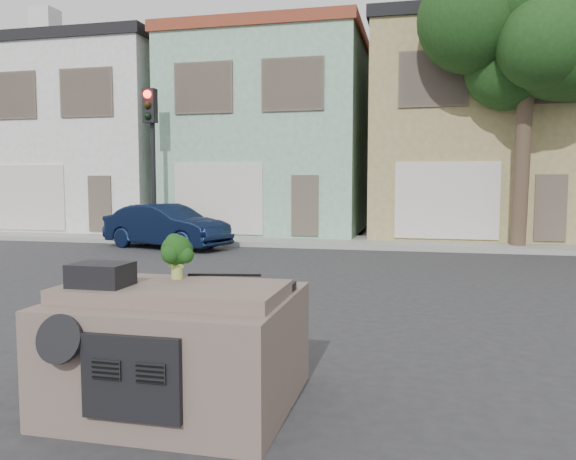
% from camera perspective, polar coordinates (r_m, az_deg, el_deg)
% --- Properties ---
extents(ground_plane, '(120.00, 120.00, 0.00)m').
position_cam_1_polar(ground_plane, '(8.16, -2.08, -9.40)').
color(ground_plane, '#303033').
rests_on(ground_plane, ground).
extents(sidewalk, '(40.00, 3.00, 0.15)m').
position_cam_1_polar(sidewalk, '(18.36, 6.45, -1.22)').
color(sidewalk, gray).
rests_on(sidewalk, ground).
extents(townhouse_white, '(7.20, 8.20, 7.55)m').
position_cam_1_polar(townhouse_white, '(25.76, -17.74, 8.57)').
color(townhouse_white, white).
rests_on(townhouse_white, ground).
extents(townhouse_mint, '(7.20, 8.20, 7.55)m').
position_cam_1_polar(townhouse_mint, '(22.89, -1.14, 9.29)').
color(townhouse_mint, '#8DBB9E').
rests_on(townhouse_mint, ground).
extents(townhouse_tan, '(7.20, 8.20, 7.55)m').
position_cam_1_polar(townhouse_tan, '(22.29, 18.16, 9.17)').
color(townhouse_tan, tan).
rests_on(townhouse_tan, ground).
extents(navy_sedan, '(4.33, 2.59, 1.35)m').
position_cam_1_polar(navy_sedan, '(17.59, -12.20, -1.81)').
color(navy_sedan, black).
rests_on(navy_sedan, ground).
extents(traffic_signal, '(0.40, 0.40, 5.10)m').
position_cam_1_polar(traffic_signal, '(19.16, -13.65, 6.34)').
color(traffic_signal, black).
rests_on(traffic_signal, ground).
extents(tree_near, '(4.40, 4.00, 8.50)m').
position_cam_1_polar(tree_near, '(17.83, 22.85, 11.71)').
color(tree_near, '#1A3C15').
rests_on(tree_near, ground).
extents(car_dashboard, '(2.00, 1.80, 1.12)m').
position_cam_1_polar(car_dashboard, '(5.28, -10.74, -11.18)').
color(car_dashboard, '#6E5B51').
rests_on(car_dashboard, ground).
extents(instrument_hump, '(0.48, 0.38, 0.20)m').
position_cam_1_polar(instrument_hump, '(5.09, -18.45, -4.32)').
color(instrument_hump, black).
rests_on(instrument_hump, car_dashboard).
extents(wiper_arm, '(0.69, 0.15, 0.02)m').
position_cam_1_polar(wiper_arm, '(5.39, -6.47, -4.55)').
color(wiper_arm, black).
rests_on(wiper_arm, car_dashboard).
extents(broccoli, '(0.48, 0.48, 0.42)m').
position_cam_1_polar(broccoli, '(5.28, -11.24, -2.64)').
color(broccoli, '#12330E').
rests_on(broccoli, car_dashboard).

